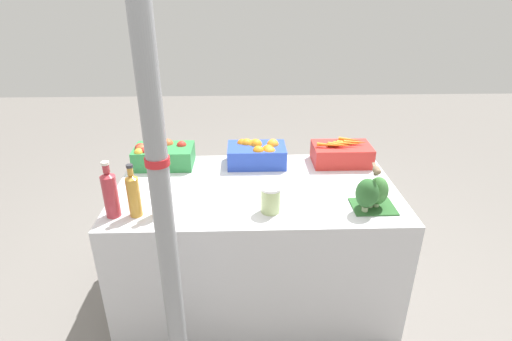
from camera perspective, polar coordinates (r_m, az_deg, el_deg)
The scene contains 12 objects.
ground_plane at distance 2.74m, azimuth 0.00°, elevation -16.79°, with size 10.00×10.00×0.00m, color slate.
market_table at distance 2.50m, azimuth 0.00°, elevation -10.17°, with size 1.60×0.91×0.78m, color silver.
support_pole at distance 1.54m, azimuth -13.51°, elevation -2.50°, with size 0.09×0.09×2.28m.
apple_crate at distance 2.60m, azimuth -13.27°, elevation 2.22°, with size 0.37×0.24×0.16m.
orange_crate at distance 2.54m, azimuth 0.15°, elevation 2.51°, with size 0.37×0.24×0.16m.
carrot_crate at distance 2.62m, azimuth 12.14°, elevation 2.41°, with size 0.37×0.24×0.16m.
broccoli_pile at distance 2.11m, azimuth 16.23°, elevation -3.11°, with size 0.22×0.19×0.19m.
juice_bottle_ruby at distance 2.08m, azimuth -20.09°, elevation -3.06°, with size 0.07×0.07×0.30m.
juice_bottle_amber at distance 2.05m, azimuth -17.09°, elevation -3.25°, with size 0.06×0.06×0.28m.
juice_bottle_cloudy at distance 2.03m, azimuth -13.93°, elevation -3.64°, with size 0.07×0.07×0.25m.
pickle_jar at distance 2.02m, azimuth 2.10°, elevation -4.13°, with size 0.10×0.10×0.14m.
sparrow_bird at distance 2.07m, azimuth 16.85°, elevation 0.01°, with size 0.04×0.14×0.05m.
Camera 1 is at (-0.06, -2.03, 1.84)m, focal length 28.00 mm.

